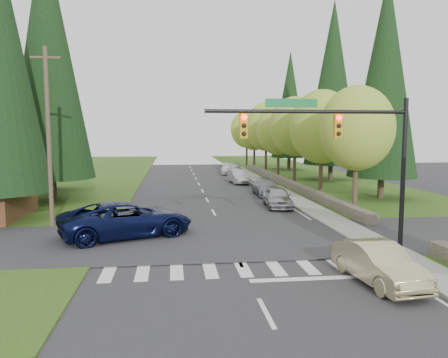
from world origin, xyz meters
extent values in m
plane|color=#28282B|center=(0.00, 0.00, 0.00)|extent=(120.00, 120.00, 0.00)
cube|color=#315416|center=(13.00, 20.00, 0.03)|extent=(14.00, 110.00, 0.06)
cube|color=#315416|center=(-13.00, 20.00, 0.03)|extent=(14.00, 110.00, 0.06)
cube|color=#28282B|center=(0.00, 8.00, 0.00)|extent=(120.00, 8.00, 0.10)
cube|color=gray|center=(6.90, 22.00, 0.07)|extent=(1.80, 80.00, 0.13)
cube|color=gray|center=(6.05, 22.00, 0.07)|extent=(0.20, 80.00, 0.13)
cube|color=#4C4438|center=(8.60, 30.00, 0.35)|extent=(0.70, 40.00, 0.70)
cylinder|color=black|center=(7.20, 4.50, 3.40)|extent=(0.20, 0.20, 6.80)
cylinder|color=black|center=(2.90, 4.50, 6.20)|extent=(8.60, 0.16, 0.16)
cube|color=#0C662D|center=(2.20, 4.55, 6.55)|extent=(2.20, 0.04, 0.35)
cube|color=#BF8C0C|center=(4.20, 4.50, 5.60)|extent=(0.32, 0.24, 1.00)
sphere|color=#FF0C05|center=(4.20, 4.36, 5.95)|extent=(0.22, 0.22, 0.22)
cube|color=#BF8C0C|center=(0.20, 4.50, 5.60)|extent=(0.32, 0.24, 1.00)
sphere|color=#FF0C05|center=(0.20, 4.36, 5.95)|extent=(0.22, 0.22, 0.22)
cylinder|color=#473828|center=(-9.50, 12.00, 5.00)|extent=(0.24, 0.24, 10.00)
cube|color=#473828|center=(-9.50, 12.00, 9.40)|extent=(1.60, 0.10, 0.12)
cylinder|color=#38281C|center=(9.20, 14.00, 2.38)|extent=(0.32, 0.32, 4.76)
ellipsoid|color=olive|center=(9.20, 14.00, 5.61)|extent=(4.80, 4.80, 5.52)
cylinder|color=#38281C|center=(9.30, 21.00, 2.46)|extent=(0.32, 0.32, 4.93)
ellipsoid|color=olive|center=(9.30, 21.00, 5.81)|extent=(5.20, 5.20, 5.98)
cylinder|color=#38281C|center=(9.10, 28.00, 2.52)|extent=(0.32, 0.32, 5.04)
ellipsoid|color=olive|center=(9.10, 28.00, 5.94)|extent=(5.00, 5.00, 5.75)
cylinder|color=#38281C|center=(9.20, 35.00, 2.41)|extent=(0.32, 0.32, 4.82)
ellipsoid|color=olive|center=(9.20, 35.00, 5.68)|extent=(5.00, 5.00, 5.75)
cylinder|color=#38281C|center=(9.30, 42.00, 2.58)|extent=(0.32, 0.32, 5.15)
ellipsoid|color=olive|center=(9.30, 42.00, 6.07)|extent=(5.40, 5.40, 6.21)
cylinder|color=#38281C|center=(9.10, 49.00, 2.35)|extent=(0.32, 0.32, 4.70)
ellipsoid|color=olive|center=(9.10, 49.00, 5.54)|extent=(4.80, 4.80, 5.52)
cylinder|color=#38281C|center=(9.20, 56.00, 2.49)|extent=(0.32, 0.32, 4.98)
ellipsoid|color=olive|center=(9.20, 56.00, 5.87)|extent=(5.20, 5.20, 5.98)
cylinder|color=#38281C|center=(-13.00, 14.00, 1.00)|extent=(0.50, 0.50, 2.00)
cylinder|color=#38281C|center=(-12.00, 22.00, 1.00)|extent=(0.50, 0.50, 2.00)
cone|color=black|center=(-12.00, 22.00, 11.30)|extent=(6.46, 6.46, 19.00)
cylinder|color=#38281C|center=(-14.00, 28.00, 1.00)|extent=(0.50, 0.50, 2.00)
cone|color=black|center=(-14.00, 28.00, 10.30)|extent=(5.78, 5.78, 17.00)
cylinder|color=#38281C|center=(14.00, 20.00, 1.00)|extent=(0.50, 0.50, 2.00)
cone|color=black|center=(14.00, 20.00, 9.80)|extent=(5.44, 5.44, 16.00)
cylinder|color=#38281C|center=(15.00, 34.00, 1.00)|extent=(0.50, 0.50, 2.00)
cone|color=black|center=(15.00, 34.00, 10.80)|extent=(6.12, 6.12, 18.00)
cylinder|color=#38281C|center=(14.00, 48.00, 1.00)|extent=(0.50, 0.50, 2.00)
cone|color=black|center=(14.00, 48.00, 9.30)|extent=(5.10, 5.10, 15.00)
imported|color=#C3B782|center=(4.50, 1.07, 0.72)|extent=(2.00, 4.50, 1.43)
imported|color=#0B1138|center=(-5.06, 9.13, 0.93)|extent=(7.35, 5.37, 1.86)
imported|color=#9D9DA1|center=(4.73, 17.02, 0.74)|extent=(2.05, 4.46, 1.48)
imported|color=slate|center=(5.22, 22.91, 0.69)|extent=(2.00, 4.77, 1.37)
imported|color=#ABACB0|center=(4.20, 31.96, 0.74)|extent=(1.89, 4.60, 1.48)
imported|color=silver|center=(4.20, 41.86, 0.64)|extent=(1.82, 3.85, 1.27)
imported|color=silver|center=(5.60, 44.50, 0.61)|extent=(1.73, 4.20, 1.21)
camera|label=1|loc=(-2.72, -13.22, 5.33)|focal=35.00mm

